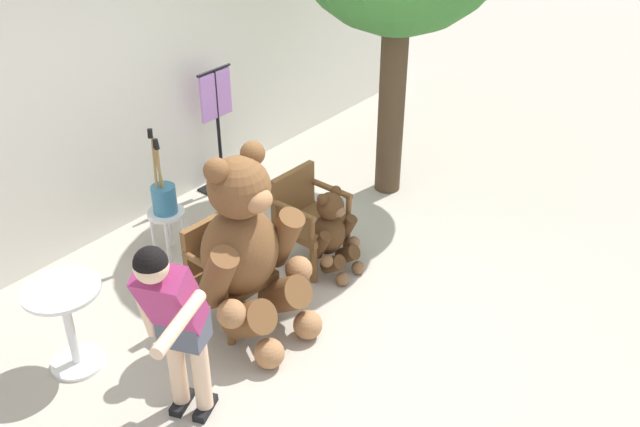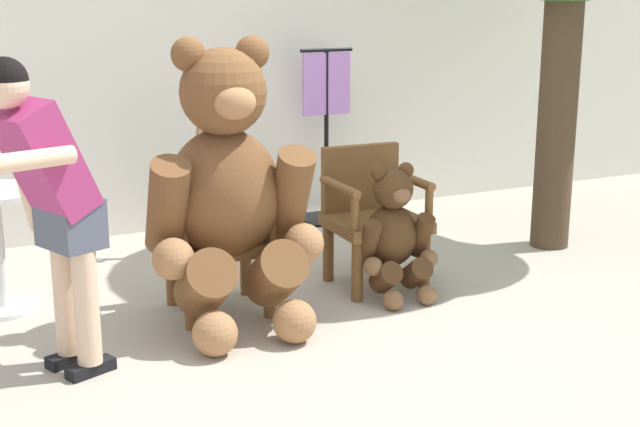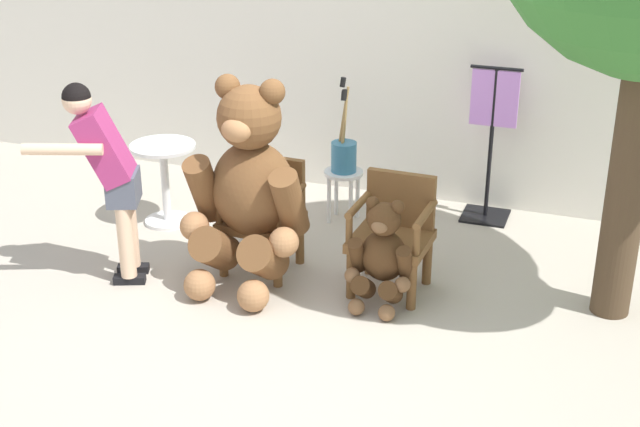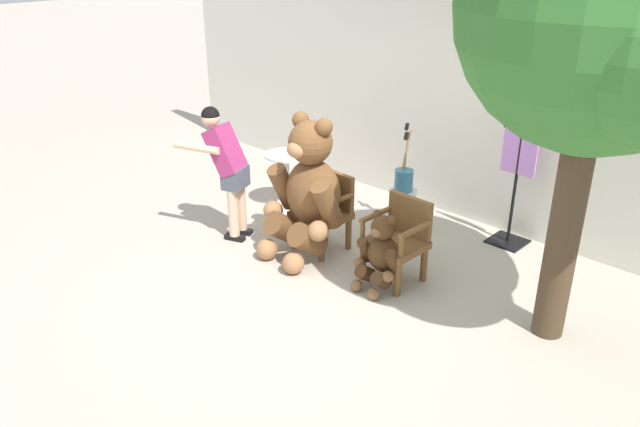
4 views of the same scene
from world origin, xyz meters
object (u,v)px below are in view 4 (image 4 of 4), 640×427
object	(u,v)px
wooden_chair_right	(399,238)
person_visitor	(226,162)
teddy_bear_small	(380,252)
patio_tree	(614,18)
brush_bucket	(404,177)
white_stool	(403,198)
teddy_bear_large	(308,190)
round_side_table	(287,174)
clothing_display_stand	(515,184)
wooden_chair_left	(325,209)

from	to	relation	value
wooden_chair_right	person_visitor	xyz separation A→B (m)	(-2.02, -0.57, 0.45)
teddy_bear_small	person_visitor	bearing A→B (deg)	-171.87
patio_tree	teddy_bear_small	bearing A→B (deg)	-166.55
brush_bucket	white_stool	bearing A→B (deg)	-52.49
teddy_bear_large	brush_bucket	world-z (taller)	teddy_bear_large
teddy_bear_large	round_side_table	xyz separation A→B (m)	(-1.13, 0.75, -0.33)
teddy_bear_small	round_side_table	distance (m)	2.30
clothing_display_stand	wooden_chair_left	bearing A→B (deg)	-133.59
wooden_chair_right	teddy_bear_small	size ratio (longest dim) A/B	1.05
teddy_bear_small	round_side_table	size ratio (longest dim) A/B	1.13
brush_bucket	patio_tree	xyz separation A→B (m)	(2.40, -0.94, 2.11)
clothing_display_stand	teddy_bear_large	bearing A→B (deg)	-129.18
brush_bucket	clothing_display_stand	distance (m)	1.27
person_visitor	white_stool	distance (m)	2.15
teddy_bear_large	person_visitor	world-z (taller)	teddy_bear_large
teddy_bear_small	white_stool	xyz separation A→B (m)	(-0.73, 1.34, -0.04)
wooden_chair_left	clothing_display_stand	distance (m)	2.14
patio_tree	clothing_display_stand	xyz separation A→B (m)	(-1.23, 1.43, -2.02)
teddy_bear_large	brush_bucket	bearing A→B (deg)	77.22
teddy_bear_large	white_stool	world-z (taller)	teddy_bear_large
teddy_bear_large	round_side_table	bearing A→B (deg)	146.39
teddy_bear_small	white_stool	size ratio (longest dim) A/B	1.77
teddy_bear_large	clothing_display_stand	distance (m)	2.33
white_stool	person_visitor	bearing A→B (deg)	-128.32
wooden_chair_left	teddy_bear_small	bearing A→B (deg)	-15.55
wooden_chair_left	patio_tree	distance (m)	3.53
round_side_table	clothing_display_stand	distance (m)	2.82
wooden_chair_right	wooden_chair_left	bearing A→B (deg)	-180.00
teddy_bear_large	white_stool	distance (m)	1.42
brush_bucket	round_side_table	xyz separation A→B (m)	(-1.43, -0.57, -0.18)
teddy_bear_small	person_visitor	xyz separation A→B (m)	(-2.02, -0.29, 0.52)
wooden_chair_left	wooden_chair_right	world-z (taller)	same
wooden_chair_right	teddy_bear_large	bearing A→B (deg)	-165.57
wooden_chair_right	clothing_display_stand	size ratio (longest dim) A/B	0.63
person_visitor	clothing_display_stand	world-z (taller)	person_visitor
wooden_chair_left	round_side_table	world-z (taller)	wooden_chair_left
teddy_bear_large	wooden_chair_left	bearing A→B (deg)	88.64
wooden_chair_left	clothing_display_stand	bearing A→B (deg)	46.41
wooden_chair_right	brush_bucket	distance (m)	1.30
teddy_bear_small	clothing_display_stand	xyz separation A→B (m)	(0.44, 1.83, 0.32)
wooden_chair_left	teddy_bear_large	distance (m)	0.41
clothing_display_stand	person_visitor	bearing A→B (deg)	-139.30
teddy_bear_large	person_visitor	bearing A→B (deg)	-162.67
teddy_bear_large	patio_tree	xyz separation A→B (m)	(2.70, 0.38, 1.96)
teddy_bear_large	teddy_bear_small	world-z (taller)	teddy_bear_large
brush_bucket	round_side_table	bearing A→B (deg)	-158.31
wooden_chair_left	teddy_bear_large	xyz separation A→B (m)	(-0.01, -0.27, 0.31)
teddy_bear_large	clothing_display_stand	bearing A→B (deg)	50.82
white_stool	round_side_table	distance (m)	1.54
wooden_chair_right	white_stool	size ratio (longest dim) A/B	1.87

